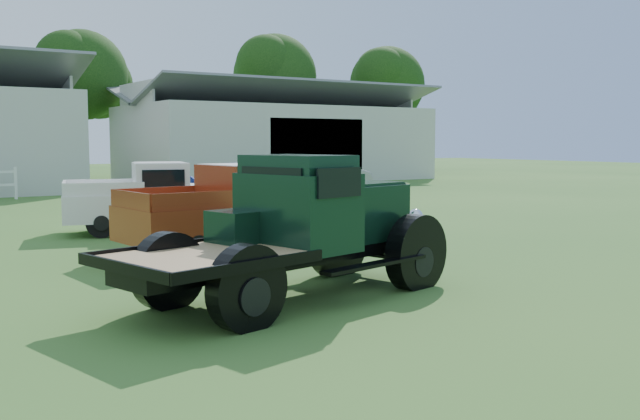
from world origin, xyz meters
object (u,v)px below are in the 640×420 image
red_pickup (240,208)px  white_pickup (157,198)px  vintage_flatbed (293,228)px  misc_car_grey (309,176)px  misc_car_blue (253,183)px

red_pickup → white_pickup: 3.83m
vintage_flatbed → misc_car_grey: size_ratio=0.99×
vintage_flatbed → misc_car_grey: (9.47, 14.61, -0.16)m
vintage_flatbed → white_pickup: vintage_flatbed is taller
misc_car_grey → vintage_flatbed: bearing=149.2°
vintage_flatbed → misc_car_grey: bearing=44.0°
vintage_flatbed → misc_car_blue: (5.88, 12.31, -0.19)m
vintage_flatbed → white_pickup: (1.03, 7.96, -0.17)m
white_pickup → misc_car_blue: (4.84, 4.35, -0.02)m
white_pickup → misc_car_blue: 6.51m
white_pickup → red_pickup: bearing=-71.5°
red_pickup → vintage_flatbed: bearing=-112.7°
misc_car_blue → misc_car_grey: size_ratio=0.93×
vintage_flatbed → red_pickup: vintage_flatbed is taller
misc_car_grey → white_pickup: bearing=130.4°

